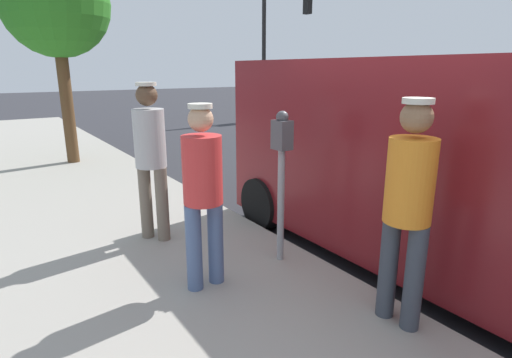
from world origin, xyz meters
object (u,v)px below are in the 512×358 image
object	(u,v)px
parked_van	(461,163)
street_tree	(55,5)
pedestrian_in_orange	(408,201)
pedestrian_in_gray	(150,152)
traffic_light_corner	(281,31)
parking_meter_near	(282,161)
pedestrian_in_red	(203,187)

from	to	relation	value
parked_van	street_tree	size ratio (longest dim) A/B	1.26
pedestrian_in_orange	pedestrian_in_gray	xyz separation A→B (m)	(0.96, -2.61, 0.04)
traffic_light_corner	street_tree	world-z (taller)	traffic_light_corner
parking_meter_near	traffic_light_corner	size ratio (longest dim) A/B	0.29
pedestrian_in_red	street_tree	bearing A→B (deg)	-90.38
pedestrian_in_orange	traffic_light_corner	world-z (taller)	traffic_light_corner
traffic_light_corner	pedestrian_in_orange	bearing A→B (deg)	56.26
pedestrian_in_gray	parked_van	distance (m)	3.22
pedestrian_in_red	pedestrian_in_orange	world-z (taller)	pedestrian_in_orange
parked_van	traffic_light_corner	distance (m)	13.75
pedestrian_in_gray	pedestrian_in_orange	bearing A→B (deg)	110.22
pedestrian_in_orange	street_tree	distance (m)	7.80
parked_van	street_tree	bearing A→B (deg)	-71.65
pedestrian_in_gray	pedestrian_in_red	bearing A→B (deg)	89.50
pedestrian_in_gray	street_tree	xyz separation A→B (m)	(-0.03, -4.85, 2.07)
pedestrian_in_red	traffic_light_corner	world-z (taller)	traffic_light_corner
pedestrian_in_red	street_tree	distance (m)	6.50
pedestrian_in_red	parked_van	bearing A→B (deg)	159.13
pedestrian_in_red	pedestrian_in_gray	world-z (taller)	pedestrian_in_gray
parked_van	pedestrian_in_red	bearing A→B (deg)	-20.87
parked_van	pedestrian_in_orange	bearing A→B (deg)	16.74
street_tree	pedestrian_in_orange	bearing A→B (deg)	97.11
parked_van	pedestrian_in_gray	bearing A→B (deg)	-42.75
pedestrian_in_orange	parked_van	distance (m)	1.47
pedestrian_in_gray	street_tree	distance (m)	5.28
parking_meter_near	pedestrian_in_red	distance (m)	0.88
parked_van	street_tree	distance (m)	7.70
pedestrian_in_red	parking_meter_near	bearing A→B (deg)	-177.42
pedestrian_in_gray	street_tree	bearing A→B (deg)	-90.35
parking_meter_near	street_tree	xyz separation A→B (m)	(0.83, -6.09, 2.06)
pedestrian_in_gray	parked_van	size ratio (longest dim) A/B	0.34
parking_meter_near	parked_van	distance (m)	1.77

